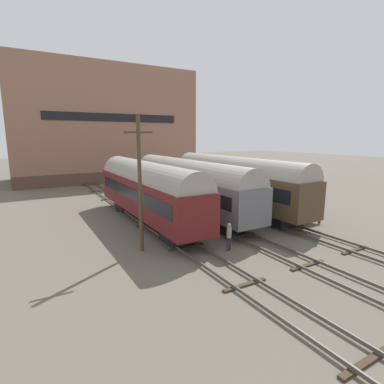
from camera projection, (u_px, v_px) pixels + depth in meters
name	position (u px, v px, depth m)	size (l,w,h in m)	color
ground_plane	(217.00, 226.00, 24.73)	(200.00, 200.00, 0.00)	#60594C
track_left	(167.00, 233.00, 22.45)	(2.60, 60.00, 0.26)	#4C4742
track_middle	(217.00, 224.00, 24.71)	(2.60, 60.00, 0.26)	#4C4742
track_right	(259.00, 217.00, 26.97)	(2.60, 60.00, 0.26)	#4C4742
train_car_grey	(188.00, 183.00, 28.37)	(3.05, 18.98, 5.18)	black
train_car_maroon	(147.00, 189.00, 25.18)	(3.04, 17.08, 5.24)	black
train_car_brown	(234.00, 180.00, 29.58)	(2.96, 18.39, 5.37)	black
station_platform	(269.00, 202.00, 29.29)	(2.42, 10.38, 1.06)	brown
bench	(260.00, 194.00, 30.19)	(1.40, 0.40, 0.91)	#2D4C33
person_worker	(229.00, 234.00, 19.24)	(0.32, 0.32, 1.84)	#282833
utility_pole	(140.00, 183.00, 18.63)	(1.80, 0.24, 8.56)	#473828
warehouse_building	(104.00, 125.00, 52.02)	(29.25, 13.47, 18.51)	brown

